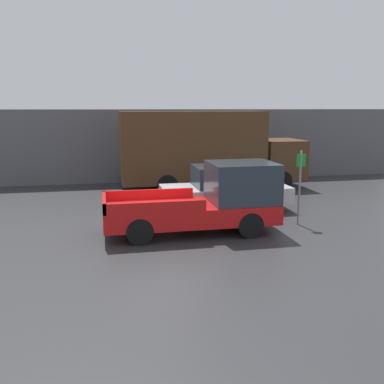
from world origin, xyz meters
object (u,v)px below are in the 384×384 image
pickup_truck (210,201)px  newspaper_box (127,173)px  car (226,188)px  parking_sign (300,183)px  delivery_truck (205,149)px

pickup_truck → newspaper_box: (-2.00, 8.98, -0.43)m
car → pickup_truck: bearing=-116.1°
car → newspaper_box: bearing=116.8°
car → parking_sign: size_ratio=1.94×
delivery_truck → car: bearing=-92.5°
pickup_truck → delivery_truck: bearing=78.0°
car → parking_sign: bearing=-53.8°
delivery_truck → newspaper_box: delivery_truck is taller
parking_sign → delivery_truck: bearing=103.2°
car → delivery_truck: size_ratio=0.55×
pickup_truck → parking_sign: (2.98, 0.19, 0.38)m
pickup_truck → car: size_ratio=1.11×
delivery_truck → parking_sign: 6.77m
pickup_truck → delivery_truck: (1.44, 6.76, 0.91)m
car → newspaper_box: (-3.25, 6.43, -0.30)m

